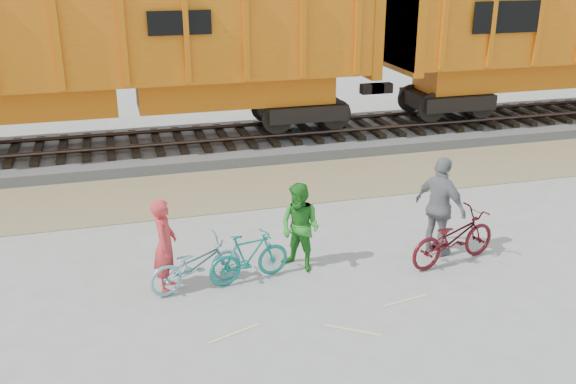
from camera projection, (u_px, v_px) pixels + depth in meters
name	position (u px, v px, depth m)	size (l,w,h in m)	color
ground	(283.00, 299.00, 10.86)	(120.00, 120.00, 0.00)	#9E9E99
gravel_strip	(224.00, 190.00, 15.81)	(120.00, 3.00, 0.02)	#908259
ballast_bed	(202.00, 145.00, 18.91)	(120.00, 4.00, 0.30)	slate
track	(202.00, 135.00, 18.80)	(120.00, 2.60, 0.24)	black
hopper_car_center	(123.00, 50.00, 17.38)	(14.00, 3.13, 4.65)	black
bicycle_blue	(196.00, 264.00, 11.10)	(0.60, 1.71, 0.90)	#6FA7BB
bicycle_teal	(249.00, 257.00, 11.34)	(0.43, 1.52, 0.92)	#0F796F
bicycle_maroon	(453.00, 238.00, 11.99)	(0.68, 1.94, 1.02)	#4C0D13
person_solo	(165.00, 245.00, 10.93)	(0.61, 0.40, 1.67)	red
person_man	(300.00, 227.00, 11.65)	(0.80, 0.63, 1.65)	#268023
person_woman	(440.00, 207.00, 12.16)	(1.15, 0.48, 1.96)	gray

